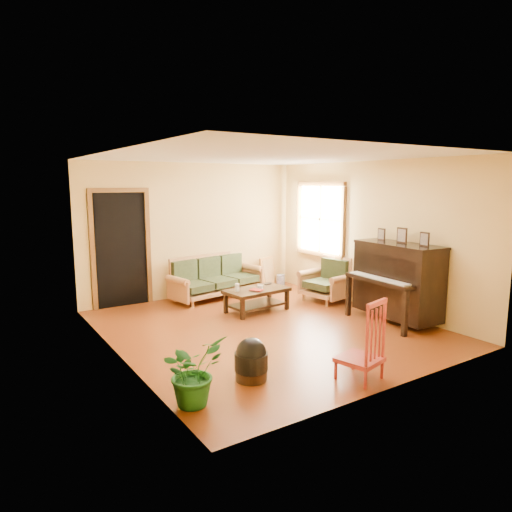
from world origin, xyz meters
TOP-DOWN VIEW (x-y plane):
  - floor at (0.00, 0.00)m, footprint 5.00×5.00m
  - doorway at (-1.45, 2.48)m, footprint 1.08×0.16m
  - window at (2.21, 1.30)m, footprint 0.12×1.36m
  - sofa at (0.27, 2.08)m, footprint 2.02×1.13m
  - coffee_table at (0.38, 0.83)m, footprint 1.15×0.70m
  - armchair at (1.85, 0.72)m, footprint 0.91×0.94m
  - piano at (1.97, -0.87)m, footprint 0.94×1.49m
  - footstool at (-1.21, -1.48)m, footprint 0.48×0.48m
  - red_chair at (-0.16, -2.13)m, footprint 0.54×0.57m
  - leaning_frame at (1.68, 2.37)m, footprint 0.49×0.30m
  - ceramic_crock at (1.97, 2.29)m, footprint 0.21×0.21m
  - potted_plant at (-2.01, -1.65)m, footprint 0.78×0.72m
  - book at (0.24, 0.69)m, footprint 0.24×0.26m
  - candle at (0.01, 0.87)m, footprint 0.10×0.10m
  - glass_jar at (0.44, 0.81)m, footprint 0.12×0.12m
  - remote at (0.74, 1.01)m, footprint 0.15×0.07m

SIDE VIEW (x-z plane):
  - floor at x=0.00m, z-range 0.00..0.00m
  - ceramic_crock at x=1.97m, z-range 0.00..0.23m
  - footstool at x=-1.21m, z-range 0.00..0.36m
  - coffee_table at x=0.38m, z-range 0.00..0.40m
  - leaning_frame at x=1.68m, z-range 0.00..0.66m
  - potted_plant at x=-2.01m, z-range 0.00..0.70m
  - remote at x=0.74m, z-range 0.40..0.41m
  - sofa at x=0.27m, z-range 0.00..0.82m
  - book at x=0.24m, z-range 0.40..0.42m
  - armchair at x=1.85m, z-range 0.00..0.83m
  - glass_jar at x=0.44m, z-range 0.40..0.46m
  - candle at x=0.01m, z-range 0.40..0.53m
  - red_chair at x=-0.16m, z-range 0.00..0.94m
  - piano at x=1.97m, z-range 0.00..1.27m
  - doorway at x=-1.45m, z-range 0.00..2.05m
  - window at x=2.21m, z-range 0.77..2.23m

